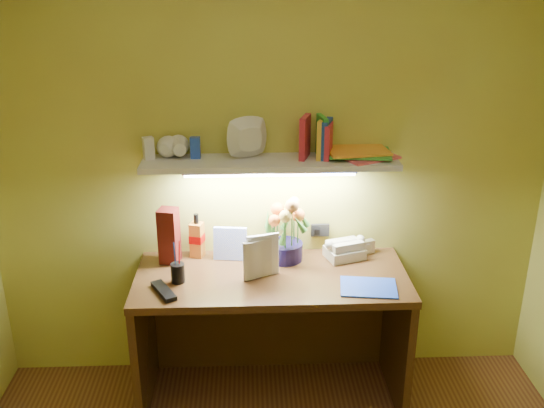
{
  "coord_description": "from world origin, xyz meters",
  "views": [
    {
      "loc": [
        -0.11,
        -1.56,
        2.23
      ],
      "look_at": [
        0.01,
        1.35,
        1.08
      ],
      "focal_mm": 40.0,
      "sensor_mm": 36.0,
      "label": 1
    }
  ],
  "objects_px": {
    "telephone": "(345,248)",
    "whisky_bottle": "(197,235)",
    "flower_bouquet": "(285,231)",
    "desk_clock": "(367,247)",
    "desk": "(272,337)"
  },
  "relations": [
    {
      "from": "desk",
      "to": "desk_clock",
      "type": "bearing_deg",
      "value": 23.69
    },
    {
      "from": "telephone",
      "to": "whisky_bottle",
      "type": "relative_size",
      "value": 0.79
    },
    {
      "from": "desk",
      "to": "flower_bouquet",
      "type": "xyz_separation_m",
      "value": [
        0.08,
        0.18,
        0.54
      ]
    },
    {
      "from": "desk",
      "to": "whisky_bottle",
      "type": "distance_m",
      "value": 0.68
    },
    {
      "from": "desk",
      "to": "flower_bouquet",
      "type": "distance_m",
      "value": 0.58
    },
    {
      "from": "flower_bouquet",
      "to": "desk_clock",
      "type": "xyz_separation_m",
      "value": [
        0.46,
        0.05,
        -0.13
      ]
    },
    {
      "from": "desk",
      "to": "telephone",
      "type": "distance_m",
      "value": 0.62
    },
    {
      "from": "flower_bouquet",
      "to": "desk_clock",
      "type": "bearing_deg",
      "value": 6.78
    },
    {
      "from": "telephone",
      "to": "whisky_bottle",
      "type": "xyz_separation_m",
      "value": [
        -0.8,
        0.05,
        0.07
      ]
    },
    {
      "from": "desk_clock",
      "to": "whisky_bottle",
      "type": "relative_size",
      "value": 0.31
    },
    {
      "from": "whisky_bottle",
      "to": "flower_bouquet",
      "type": "bearing_deg",
      "value": -6.82
    },
    {
      "from": "desk",
      "to": "desk_clock",
      "type": "xyz_separation_m",
      "value": [
        0.54,
        0.24,
        0.41
      ]
    },
    {
      "from": "desk_clock",
      "to": "whisky_bottle",
      "type": "xyz_separation_m",
      "value": [
        -0.93,
        0.0,
        0.09
      ]
    },
    {
      "from": "desk",
      "to": "whisky_bottle",
      "type": "relative_size",
      "value": 5.65
    },
    {
      "from": "desk_clock",
      "to": "telephone",
      "type": "bearing_deg",
      "value": 178.49
    }
  ]
}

